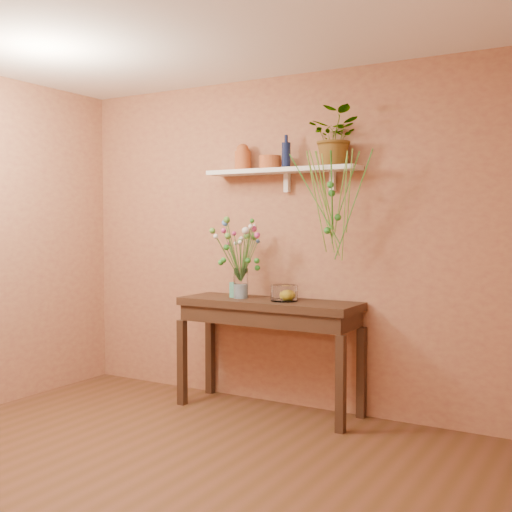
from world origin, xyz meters
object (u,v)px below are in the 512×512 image
object	(u,v)px
blue_bottle	(286,155)
spider_plant	(336,137)
bouquet	(239,242)
sideboard	(269,316)
terracotta_jug	(243,158)
glass_vase	(241,285)
glass_bowl	(284,294)

from	to	relation	value
blue_bottle	spider_plant	xyz separation A→B (m)	(0.43, -0.01, 0.11)
blue_bottle	bouquet	xyz separation A→B (m)	(-0.33, -0.17, -0.70)
sideboard	blue_bottle	distance (m)	1.29
terracotta_jug	blue_bottle	distance (m)	0.42
bouquet	terracotta_jug	bearing A→B (deg)	113.88
blue_bottle	glass_vase	distance (m)	1.11
terracotta_jug	spider_plant	distance (m)	0.86
spider_plant	glass_vase	bearing A→B (deg)	-169.48
sideboard	blue_bottle	bearing A→B (deg)	56.92
spider_plant	glass_bowl	distance (m)	1.27
sideboard	bouquet	xyz separation A→B (m)	(-0.25, -0.04, 0.59)
spider_plant	glass_vase	world-z (taller)	spider_plant
blue_bottle	spider_plant	world-z (taller)	spider_plant
sideboard	glass_bowl	bearing A→B (deg)	-4.91
terracotta_jug	glass_vase	distance (m)	1.07
sideboard	glass_vase	xyz separation A→B (m)	(-0.24, -0.02, 0.23)
bouquet	glass_vase	bearing A→B (deg)	78.97
sideboard	terracotta_jug	size ratio (longest dim) A/B	6.62
blue_bottle	bouquet	bearing A→B (deg)	-152.67
terracotta_jug	glass_bowl	bearing A→B (deg)	-19.13
terracotta_jug	glass_vase	size ratio (longest dim) A/B	0.91
spider_plant	bouquet	bearing A→B (deg)	-168.26
sideboard	terracotta_jug	bearing A→B (deg)	155.29
terracotta_jug	bouquet	size ratio (longest dim) A/B	0.42
spider_plant	bouquet	size ratio (longest dim) A/B	0.83
sideboard	glass_vase	world-z (taller)	glass_vase
spider_plant	sideboard	bearing A→B (deg)	-167.23
glass_bowl	glass_vase	bearing A→B (deg)	-178.29
sideboard	blue_bottle	xyz separation A→B (m)	(0.08, 0.13, 1.28)
sideboard	bouquet	size ratio (longest dim) A/B	2.81
glass_vase	bouquet	world-z (taller)	bouquet
blue_bottle	glass_bowl	distance (m)	1.10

